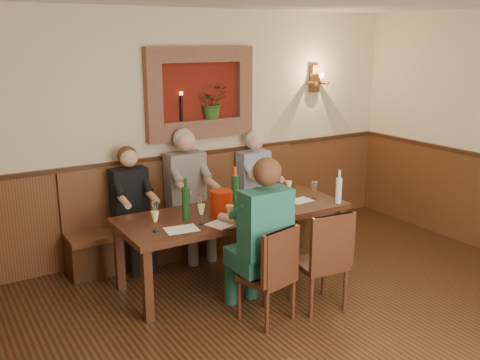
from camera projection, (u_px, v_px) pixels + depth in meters
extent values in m
cube|color=beige|center=(184.00, 132.00, 6.28)|extent=(6.00, 0.04, 2.80)
cube|color=#512E17|center=(186.00, 202.00, 6.48)|extent=(6.00, 0.04, 1.10)
cube|color=#381E0F|center=(185.00, 155.00, 6.33)|extent=(6.02, 0.06, 0.05)
cube|color=#62150E|center=(199.00, 93.00, 6.25)|extent=(1.00, 0.02, 0.70)
cube|color=brown|center=(200.00, 54.00, 6.10)|extent=(1.36, 0.12, 0.18)
cube|color=brown|center=(201.00, 130.00, 6.33)|extent=(1.36, 0.12, 0.18)
cube|color=brown|center=(153.00, 96.00, 5.91)|extent=(0.18, 0.12, 0.70)
cube|color=brown|center=(244.00, 91.00, 6.51)|extent=(0.18, 0.12, 0.70)
cube|color=brown|center=(201.00, 121.00, 6.30)|extent=(1.00, 0.14, 0.04)
imported|color=#2D551D|center=(212.00, 102.00, 6.32)|extent=(0.35, 0.30, 0.39)
cylinder|color=black|center=(182.00, 108.00, 6.13)|extent=(0.03, 0.03, 0.30)
cylinder|color=#FFBF59|center=(181.00, 93.00, 6.08)|extent=(0.04, 0.04, 0.04)
cube|color=#512E17|center=(314.00, 79.00, 7.05)|extent=(0.12, 0.08, 0.35)
cylinder|color=#512E17|center=(312.00, 83.00, 6.96)|extent=(0.05, 0.18, 0.05)
cylinder|color=#512E17|center=(324.00, 83.00, 7.06)|extent=(0.05, 0.18, 0.05)
cylinder|color=#FFBF59|center=(321.00, 75.00, 6.93)|extent=(0.06, 0.06, 0.06)
cube|color=#33180F|center=(234.00, 213.00, 5.50)|extent=(2.40, 0.90, 0.06)
cube|color=#33180F|center=(147.00, 286.00, 4.73)|extent=(0.08, 0.08, 0.69)
cube|color=#33180F|center=(339.00, 238.00, 5.86)|extent=(0.08, 0.08, 0.69)
cube|color=#33180F|center=(119.00, 257.00, 5.34)|extent=(0.08, 0.08, 0.69)
cube|color=#33180F|center=(298.00, 219.00, 6.47)|extent=(0.08, 0.08, 0.69)
cube|color=#381E0F|center=(195.00, 234.00, 6.39)|extent=(3.00, 0.40, 0.40)
cube|color=#512E17|center=(195.00, 217.00, 6.33)|extent=(3.00, 0.45, 0.06)
cube|color=#512E17|center=(187.00, 184.00, 6.39)|extent=(3.00, 0.06, 0.66)
cube|color=#33180F|center=(266.00, 300.00, 4.80)|extent=(0.45, 0.45, 0.38)
cube|color=#33180F|center=(266.00, 278.00, 4.74)|extent=(0.48, 0.48, 0.05)
cube|color=#33180F|center=(282.00, 256.00, 4.55)|extent=(0.40, 0.12, 0.48)
cube|color=#33180F|center=(318.00, 286.00, 5.04)|extent=(0.46, 0.46, 0.41)
cube|color=#33180F|center=(319.00, 263.00, 4.98)|extent=(0.48, 0.48, 0.05)
cube|color=#33180F|center=(332.00, 242.00, 4.74)|extent=(0.43, 0.09, 0.51)
cube|color=black|center=(137.00, 249.00, 5.87)|extent=(0.39, 0.41, 0.45)
cube|color=black|center=(129.00, 191.00, 5.84)|extent=(0.39, 0.20, 0.51)
sphere|color=#D8A384|center=(129.00, 158.00, 5.71)|extent=(0.19, 0.19, 0.19)
sphere|color=#4C2D19|center=(127.00, 156.00, 5.75)|extent=(0.21, 0.21, 0.21)
cube|color=#615A59|center=(193.00, 238.00, 6.20)|extent=(0.45, 0.47, 0.45)
cube|color=#615A59|center=(185.00, 177.00, 6.17)|extent=(0.45, 0.23, 0.58)
sphere|color=#D8A384|center=(186.00, 141.00, 6.02)|extent=(0.22, 0.22, 0.22)
sphere|color=#B2B2B2|center=(184.00, 139.00, 6.06)|extent=(0.24, 0.24, 0.24)
cube|color=navy|center=(260.00, 223.00, 6.68)|extent=(0.39, 0.41, 0.45)
cube|color=navy|center=(253.00, 172.00, 6.65)|extent=(0.39, 0.21, 0.52)
sphere|color=#D8A384|center=(255.00, 142.00, 6.53)|extent=(0.20, 0.20, 0.20)
sphere|color=#B2B2B2|center=(253.00, 140.00, 6.56)|extent=(0.22, 0.22, 0.22)
cube|color=#164250|center=(254.00, 287.00, 4.96)|extent=(0.45, 0.47, 0.45)
cube|color=#164250|center=(266.00, 223.00, 4.63)|extent=(0.45, 0.24, 0.59)
sphere|color=#D8A384|center=(264.00, 173.00, 4.56)|extent=(0.23, 0.23, 0.23)
sphere|color=#4C2D19|center=(267.00, 172.00, 4.51)|extent=(0.25, 0.25, 0.25)
cylinder|color=red|center=(221.00, 203.00, 5.32)|extent=(0.28, 0.28, 0.26)
cylinder|color=#19471E|center=(235.00, 192.00, 5.53)|extent=(0.11, 0.11, 0.35)
cylinder|color=#EE521A|center=(235.00, 171.00, 5.48)|extent=(0.04, 0.04, 0.09)
cylinder|color=#19471E|center=(186.00, 204.00, 5.18)|extent=(0.09, 0.09, 0.33)
cylinder|color=#19471E|center=(186.00, 183.00, 5.13)|extent=(0.04, 0.04, 0.09)
cylinder|color=silver|center=(339.00, 191.00, 5.71)|extent=(0.07, 0.07, 0.28)
cylinder|color=silver|center=(339.00, 174.00, 5.67)|extent=(0.03, 0.03, 0.09)
cube|color=white|center=(181.00, 229.00, 4.95)|extent=(0.33, 0.25, 0.00)
cube|color=white|center=(256.00, 210.00, 5.50)|extent=(0.33, 0.28, 0.00)
cube|color=white|center=(301.00, 201.00, 5.83)|extent=(0.28, 0.21, 0.00)
cube|color=white|center=(224.00, 223.00, 5.12)|extent=(0.38, 0.32, 0.00)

